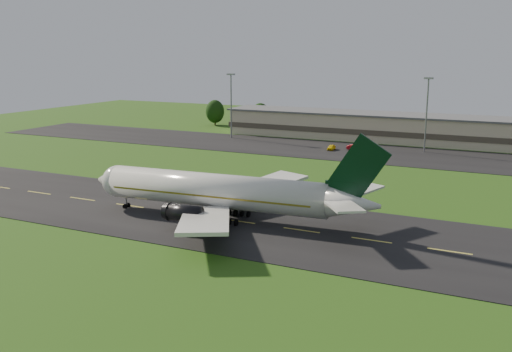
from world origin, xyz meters
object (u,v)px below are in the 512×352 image
at_px(terminal, 439,131).
at_px(light_mast_west, 231,98).
at_px(airliner, 220,192).
at_px(light_mast_centre, 427,106).
at_px(service_vehicle_b, 355,147).
at_px(service_vehicle_a, 331,147).

bearing_deg(terminal, light_mast_west, -165.24).
bearing_deg(airliner, light_mast_centre, 72.18).
relative_size(airliner, service_vehicle_b, 11.54).
xyz_separation_m(airliner, service_vehicle_a, (-4.63, 71.92, -3.84)).
bearing_deg(service_vehicle_a, service_vehicle_b, 23.03).
relative_size(light_mast_centre, service_vehicle_a, 4.80).
bearing_deg(light_mast_centre, airliner, -103.62).
xyz_separation_m(light_mast_west, service_vehicle_a, (36.00, -8.01, -11.92)).
bearing_deg(service_vehicle_b, airliner, 174.11).
height_order(service_vehicle_a, service_vehicle_b, service_vehicle_b).
relative_size(light_mast_west, service_vehicle_b, 4.58).
height_order(airliner, terminal, airliner).
bearing_deg(light_mast_centre, service_vehicle_a, -161.53).
xyz_separation_m(light_mast_centre, service_vehicle_b, (-18.16, -5.12, -11.91)).
distance_m(terminal, service_vehicle_b, 29.10).
bearing_deg(service_vehicle_a, light_mast_west, 164.09).
distance_m(airliner, light_mast_centre, 82.64).
height_order(airliner, light_mast_centre, light_mast_centre).
bearing_deg(service_vehicle_a, airliner, -89.68).
height_order(light_mast_west, light_mast_centre, same).
distance_m(airliner, light_mast_west, 90.04).
bearing_deg(airliner, terminal, 73.61).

